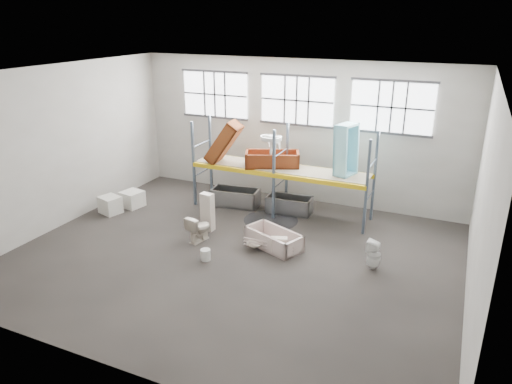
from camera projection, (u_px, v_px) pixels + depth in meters
The scene contains 34 objects.
floor at pixel (234, 257), 13.38m from camera, with size 12.00×10.00×0.10m, color #413B38.
ceiling at pixel (231, 72), 11.60m from camera, with size 12.00×10.00×0.10m, color silver.
wall_back at pixel (297, 131), 16.81m from camera, with size 12.00×0.10×5.00m, color #9D9A91.
wall_front at pixel (101, 253), 8.17m from camera, with size 12.00×0.10×5.00m, color beige.
wall_left at pixel (60, 147), 14.81m from camera, with size 0.10×10.00×5.00m, color beige.
wall_right at pixel (485, 206), 10.17m from camera, with size 0.10×10.00×5.00m, color #A29E96.
window_left at pixel (215, 94), 17.56m from camera, with size 2.60×0.04×1.60m, color white.
window_mid at pixel (297, 100), 16.33m from camera, with size 2.60×0.04×1.60m, color white.
window_right at pixel (392, 107), 15.11m from camera, with size 2.60×0.04×1.60m, color white.
rack_upright_la at pixel (194, 164), 16.47m from camera, with size 0.08×0.08×3.00m, color slate.
rack_upright_lb at pixel (211, 155), 17.50m from camera, with size 0.08×0.08×3.00m, color slate.
rack_upright_ma at pixel (274, 175), 15.32m from camera, with size 0.08×0.08×3.00m, color slate.
rack_upright_mb at pixel (287, 165), 16.35m from camera, with size 0.08×0.08×3.00m, color slate.
rack_upright_ra at pixel (367, 188), 14.17m from camera, with size 0.08×0.08×3.00m, color slate.
rack_upright_rb at pixel (375, 177), 15.20m from camera, with size 0.08×0.08×3.00m, color slate.
rack_beam_front at pixel (274, 175), 15.32m from camera, with size 6.00×0.10×0.14m, color yellow.
rack_beam_back at pixel (287, 165), 16.35m from camera, with size 6.00×0.10×0.14m, color yellow.
shelf_deck at pixel (281, 168), 15.81m from camera, with size 5.90×1.10×0.03m, color gray.
wet_patch at pixel (271, 220), 15.67m from camera, with size 1.80×1.80×0.00m, color black.
bathtub_beige at pixel (274, 239), 13.78m from camera, with size 1.70×0.80×0.50m, color beige, non-canonical shape.
cistern_spare at pixel (279, 244), 13.39m from camera, with size 0.45×0.21×0.43m, color beige.
sink_in_tub at pixel (254, 245), 13.61m from camera, with size 0.45×0.45×0.16m, color beige.
toilet_beige at pixel (199, 228), 14.12m from camera, with size 0.46×0.80×0.82m, color beige.
cistern_tall at pixel (208, 212), 14.77m from camera, with size 0.39×0.25×1.21m, color beige.
toilet_white at pixel (374, 255), 12.54m from camera, with size 0.37×0.38×0.82m, color white.
steel_tub_left at pixel (235, 197), 16.80m from camera, with size 1.65×0.77×0.61m, color #9C9EA2, non-canonical shape.
steel_tub_right at pixel (289, 204), 16.22m from camera, with size 1.53×0.71×0.56m, color #95989C, non-canonical shape.
rust_tub_flat at pixel (272, 159), 15.90m from camera, with size 1.79×0.84×0.50m, color maroon, non-canonical shape.
rust_tub_tilted at pixel (224, 143), 16.11m from camera, with size 1.57×0.74×0.44m, color maroon, non-canonical shape.
sink_on_shelf at pixel (271, 154), 15.53m from camera, with size 0.72×0.55×0.64m, color silver.
blue_tub_upright at pixel (346, 150), 14.82m from camera, with size 1.66×0.78×0.47m, color #8FE0EF, non-canonical shape.
bucket at pixel (205, 255), 13.07m from camera, with size 0.27×0.27×0.32m, color silver.
carton_near at pixel (110, 205), 16.17m from camera, with size 0.67×0.58×0.58m, color silver.
carton_far at pixel (132, 199), 16.72m from camera, with size 0.67×0.67×0.55m, color silver.
Camera 1 is at (5.42, -10.61, 6.34)m, focal length 33.32 mm.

